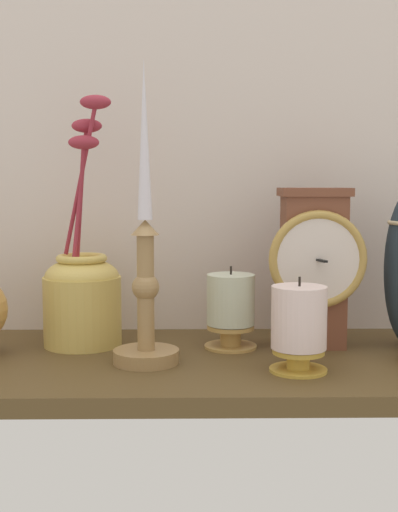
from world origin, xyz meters
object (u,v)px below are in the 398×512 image
(brass_vase_jar, at_px, (83,292))
(pillar_candle_near_clock, at_px, (299,326))
(candlestick_tall_center, at_px, (146,279))
(pillar_candle_front, at_px, (231,308))
(mantel_clock, at_px, (314,265))

(brass_vase_jar, xyz_separation_m, pillar_candle_near_clock, (0.30, -0.14, -0.02))
(candlestick_tall_center, bearing_deg, pillar_candle_front, 34.93)
(brass_vase_jar, distance_m, pillar_candle_near_clock, 0.33)
(mantel_clock, xyz_separation_m, brass_vase_jar, (-0.34, 0.01, -0.04))
(candlestick_tall_center, bearing_deg, pillar_candle_near_clock, -12.41)
(mantel_clock, height_order, pillar_candle_front, mantel_clock)
(candlestick_tall_center, height_order, brass_vase_jar, candlestick_tall_center)
(mantel_clock, bearing_deg, pillar_candle_front, -177.47)
(pillar_candle_front, relative_size, pillar_candle_near_clock, 0.98)
(pillar_candle_near_clock, bearing_deg, candlestick_tall_center, 167.59)
(pillar_candle_front, xyz_separation_m, pillar_candle_near_clock, (0.08, -0.13, 0.00))
(mantel_clock, height_order, brass_vase_jar, brass_vase_jar)
(candlestick_tall_center, relative_size, pillar_candle_front, 3.32)
(candlestick_tall_center, distance_m, brass_vase_jar, 0.15)
(brass_vase_jar, bearing_deg, mantel_clock, -2.39)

